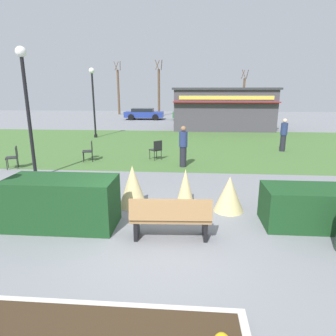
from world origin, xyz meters
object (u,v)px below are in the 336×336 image
park_bench (171,218)px  tree_left_bg (159,92)px  lamppost_far (93,95)px  person_standing (183,146)px  food_kiosk (222,108)px  person_strolling (284,135)px  cafe_chair_center (14,156)px  tree_right_bg (243,95)px  cafe_chair_west (90,149)px  parked_car_west_slot (144,113)px  parked_car_center_slot (192,114)px  tree_center_bg (118,91)px  lamppost_mid (27,99)px  cafe_chair_east (157,148)px

park_bench → tree_left_bg: bearing=96.6°
lamppost_far → person_standing: bearing=-50.6°
food_kiosk → person_strolling: food_kiosk is taller
cafe_chair_center → tree_right_bg: (13.83, 28.55, 1.93)m
cafe_chair_west → tree_left_bg: size_ratio=0.14×
parked_car_west_slot → parked_car_center_slot: (5.24, -0.00, 0.00)m
tree_center_bg → tree_right_bg: bearing=2.6°
lamppost_mid → cafe_chair_center: 2.98m
cafe_chair_west → food_kiosk: bearing=60.4°
tree_right_bg → person_strolling: bearing=-94.6°
lamppost_far → cafe_chair_east: lamppost_far is taller
lamppost_mid → lamppost_far: 9.42m
cafe_chair_east → person_standing: (1.24, -1.17, 0.33)m
food_kiosk → tree_center_bg: size_ratio=1.20×
lamppost_far → lamppost_mid: bearing=-85.2°
tree_right_bg → parked_car_west_slot: bearing=-147.9°
cafe_chair_west → tree_center_bg: (-5.04, 26.35, 2.46)m
tree_right_bg → food_kiosk: bearing=-105.8°
cafe_chair_center → lamppost_far: bearing=85.0°
cafe_chair_center → cafe_chair_east: bearing=19.2°
tree_right_bg → tree_center_bg: tree_center_bg is taller
parked_car_west_slot → tree_right_bg: size_ratio=0.75×
park_bench → lamppost_mid: 7.09m
person_strolling → tree_right_bg: size_ratio=0.30×
park_bench → person_strolling: bearing=62.2°
lamppost_mid → parked_car_center_slot: (5.69, 22.29, -2.16)m
lamppost_mid → tree_center_bg: (-3.92, 29.01, 0.18)m
cafe_chair_east → tree_right_bg: (8.25, 26.61, 1.93)m
lamppost_mid → cafe_chair_east: size_ratio=5.04×
food_kiosk → tree_right_bg: 15.27m
lamppost_far → person_standing: 9.80m
park_bench → food_kiosk: food_kiosk is taller
cafe_chair_west → parked_car_west_slot: (-0.67, 19.63, 0.12)m
lamppost_mid → parked_car_center_slot: bearing=75.7°
food_kiosk → cafe_chair_west: bearing=-119.6°
park_bench → tree_right_bg: bearing=78.2°
cafe_chair_center → tree_center_bg: bearing=95.0°
tree_center_bg → person_standing: bearing=-71.2°
cafe_chair_center → tree_right_bg: tree_right_bg is taller
parked_car_center_slot → cafe_chair_east: bearing=-94.8°
cafe_chair_center → tree_left_bg: (3.17, 25.35, 2.39)m
cafe_chair_center → parked_car_center_slot: size_ratio=0.21×
park_bench → tree_right_bg: tree_right_bg is taller
person_standing → tree_right_bg: tree_right_bg is taller
cafe_chair_west → cafe_chair_east: 2.99m
parked_car_west_slot → lamppost_mid: bearing=-91.2°
cafe_chair_west → parked_car_west_slot: parked_car_west_slot is taller
park_bench → tree_right_bg: size_ratio=0.31×
lamppost_mid → lamppost_far: (-0.79, 9.39, 0.00)m
cafe_chair_west → tree_right_bg: 29.37m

